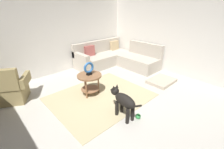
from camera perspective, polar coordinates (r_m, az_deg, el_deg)
The scene contains 11 objects.
ground_plane at distance 3.39m, azimuth 1.45°, elevation -14.56°, with size 6.00×6.00×0.10m, color #B7B2A8.
wall_back at distance 5.21m, azimuth -22.48°, elevation 14.42°, with size 6.00×0.12×2.70m, color silver.
wall_right at distance 5.21m, azimuth 26.07°, elevation 13.83°, with size 0.12×6.00×2.70m, color silver.
area_rug at distance 3.86m, azimuth -4.30°, elevation -8.21°, with size 2.30×1.90×0.01m, color tan.
sectional_couch at distance 5.76m, azimuth 1.45°, elevation 6.07°, with size 2.20×2.25×0.88m.
armchair at distance 4.24m, azimuth -33.77°, elevation -4.55°, with size 0.99×0.92×0.88m.
side_table at distance 3.81m, azimuth -8.36°, elevation -1.81°, with size 0.60×0.60×0.54m.
torus_sculpture at distance 3.70m, azimuth -8.63°, elevation 2.31°, with size 0.28×0.08×0.33m.
dog_bed_mat at distance 4.77m, azimuth 17.99°, elevation -2.28°, with size 0.80×0.60×0.09m, color #B2A38E.
dog at distance 3.04m, azimuth 4.25°, elevation -9.69°, with size 0.26×0.85×0.63m.
dog_toy_ball at distance 3.21m, azimuth 9.73°, elevation -15.08°, with size 0.11×0.11×0.11m, color green.
Camera 1 is at (-1.87, -1.87, 2.06)m, focal length 24.51 mm.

